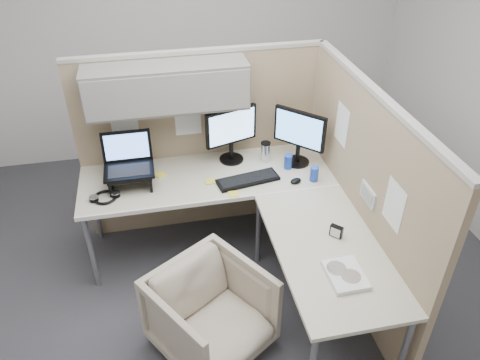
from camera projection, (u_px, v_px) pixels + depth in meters
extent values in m
plane|color=#343438|center=(234.00, 287.00, 3.71)|extent=(4.50, 4.50, 0.00)
cube|color=tan|center=(201.00, 145.00, 3.97)|extent=(2.00, 0.05, 1.60)
cube|color=#A8A399|center=(196.00, 51.00, 3.50)|extent=(2.00, 0.06, 0.03)
cube|color=slate|center=(167.00, 86.00, 3.45)|extent=(1.20, 0.34, 0.34)
cube|color=gray|center=(168.00, 96.00, 3.31)|extent=(1.18, 0.01, 0.30)
plane|color=white|center=(123.00, 116.00, 3.64)|extent=(0.26, 0.00, 0.26)
plane|color=white|center=(188.00, 118.00, 3.77)|extent=(0.26, 0.00, 0.26)
cube|color=tan|center=(360.00, 200.00, 3.33)|extent=(0.05, 2.00, 1.60)
cube|color=#A8A399|center=(379.00, 94.00, 2.87)|extent=(0.06, 2.00, 0.03)
cube|color=#A8A399|center=(313.00, 133.00, 4.13)|extent=(0.06, 0.06, 1.60)
cube|color=silver|center=(369.00, 195.00, 3.11)|extent=(0.02, 0.20, 0.12)
cube|color=gray|center=(367.00, 195.00, 3.11)|extent=(0.00, 0.16, 0.09)
plane|color=white|center=(342.00, 125.00, 3.42)|extent=(0.00, 0.26, 0.26)
plane|color=white|center=(394.00, 205.00, 2.79)|extent=(0.00, 0.26, 0.26)
cube|color=beige|center=(208.00, 177.00, 3.72)|extent=(2.00, 0.68, 0.03)
cube|color=beige|center=(328.00, 249.00, 3.03)|extent=(0.68, 1.30, 0.03)
cube|color=white|center=(215.00, 202.00, 3.45)|extent=(2.00, 0.02, 0.03)
cylinder|color=gray|center=(91.00, 252.00, 3.54)|extent=(0.04, 0.04, 0.70)
cylinder|color=gray|center=(95.00, 206.00, 4.00)|extent=(0.04, 0.04, 0.70)
cylinder|color=gray|center=(403.00, 354.00, 2.81)|extent=(0.04, 0.04, 0.70)
cylinder|color=gray|center=(258.00, 229.00, 3.76)|extent=(0.04, 0.04, 0.70)
imported|color=#B7A392|center=(211.00, 311.00, 3.08)|extent=(0.91, 0.89, 0.69)
cylinder|color=black|center=(231.00, 159.00, 3.90)|extent=(0.20, 0.20, 0.02)
cylinder|color=black|center=(231.00, 150.00, 3.85)|extent=(0.04, 0.04, 0.15)
cube|color=black|center=(231.00, 126.00, 3.72)|extent=(0.43, 0.17, 0.30)
cube|color=#85B8E7|center=(232.00, 127.00, 3.71)|extent=(0.38, 0.12, 0.26)
cylinder|color=black|center=(297.00, 162.00, 3.86)|extent=(0.20, 0.20, 0.02)
cylinder|color=black|center=(298.00, 153.00, 3.82)|extent=(0.04, 0.04, 0.15)
cube|color=black|center=(300.00, 129.00, 3.69)|extent=(0.33, 0.34, 0.30)
cube|color=#5A9EF5|center=(298.00, 130.00, 3.68)|extent=(0.28, 0.29, 0.26)
cube|color=black|center=(129.00, 173.00, 3.52)|extent=(0.33, 0.26, 0.02)
cube|color=black|center=(111.00, 181.00, 3.53)|extent=(0.02, 0.24, 0.13)
cube|color=black|center=(150.00, 177.00, 3.58)|extent=(0.02, 0.24, 0.13)
cube|color=black|center=(129.00, 171.00, 3.51)|extent=(0.37, 0.26, 0.02)
cube|color=black|center=(127.00, 146.00, 3.56)|extent=(0.37, 0.06, 0.24)
cube|color=#598CF2|center=(127.00, 146.00, 3.56)|extent=(0.33, 0.04, 0.19)
cube|color=black|center=(248.00, 180.00, 3.64)|extent=(0.51, 0.24, 0.02)
ellipsoid|color=black|center=(296.00, 181.00, 3.62)|extent=(0.11, 0.09, 0.03)
cylinder|color=silver|center=(265.00, 152.00, 3.85)|extent=(0.08, 0.08, 0.16)
cylinder|color=black|center=(266.00, 143.00, 3.80)|extent=(0.08, 0.08, 0.01)
cylinder|color=#1E3FA5|center=(314.00, 174.00, 3.62)|extent=(0.07, 0.07, 0.12)
cylinder|color=#1E3FA5|center=(288.00, 162.00, 3.77)|extent=(0.07, 0.07, 0.12)
cube|color=yellow|center=(161.00, 175.00, 3.71)|extent=(0.10, 0.10, 0.01)
cube|color=yellow|center=(210.00, 181.00, 3.64)|extent=(0.08, 0.08, 0.01)
cube|color=yellow|center=(234.00, 194.00, 3.50)|extent=(0.08, 0.08, 0.01)
torus|color=black|center=(105.00, 197.00, 3.45)|extent=(0.20, 0.20, 0.02)
cylinder|color=black|center=(94.00, 199.00, 3.43)|extent=(0.07, 0.07, 0.03)
cylinder|color=black|center=(116.00, 194.00, 3.47)|extent=(0.07, 0.07, 0.03)
cube|color=white|center=(345.00, 275.00, 2.81)|extent=(0.22, 0.28, 0.03)
cylinder|color=silver|center=(351.00, 276.00, 2.78)|extent=(0.12, 0.12, 0.00)
cylinder|color=silver|center=(336.00, 268.00, 2.83)|extent=(0.12, 0.12, 0.00)
cube|color=black|center=(336.00, 231.00, 3.09)|extent=(0.08, 0.08, 0.08)
cube|color=white|center=(335.00, 233.00, 3.08)|extent=(0.05, 0.05, 0.07)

